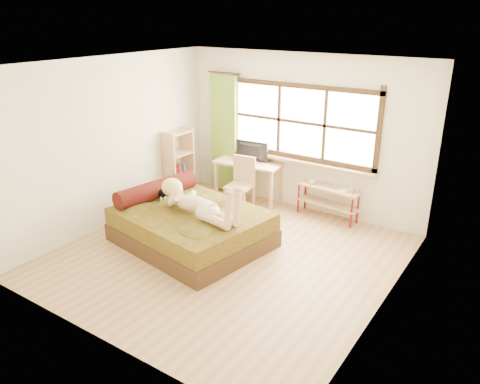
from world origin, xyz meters
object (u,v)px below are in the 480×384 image
Objects in this scene: bed at (189,225)px; bookshelf at (179,164)px; pipe_shelf at (328,196)px; chair at (242,181)px; kitten at (160,191)px; woman at (196,194)px; desk at (249,167)px.

bookshelf reaches higher than bed.
chair is at bearing -155.79° from pipe_shelf.
kitten is 2.82m from pipe_shelf.
chair is 0.74× the size of bookshelf.
bookshelf is (-1.29, -0.19, 0.12)m from chair.
pipe_shelf is (1.18, 2.07, -0.44)m from woman.
desk is at bearing -169.83° from pipe_shelf.
kitten is at bearing -60.35° from bookshelf.
chair is 1.53m from pipe_shelf.
bookshelf is at bearing -160.52° from pipe_shelf.
kitten is (-0.87, 0.15, -0.19)m from woman.
desk is 0.40m from chair.
bed reaches higher than kitten.
bed reaches higher than pipe_shelf.
woman reaches higher than desk.
chair is (0.09, -0.36, -0.13)m from desk.
desk is 1.12× the size of pipe_shelf.
bookshelf is (-0.68, 1.25, -0.00)m from kitten.
bed is 2.10× the size of pipe_shelf.
chair is at bearing 101.85° from bed.
bed is at bearing -43.81° from bookshelf.
bed is 1.60× the size of woman.
chair is (0.60, 1.44, -0.13)m from kitten.
kitten reaches higher than pipe_shelf.
woman is 1.99m from desk.
woman is 4.67× the size of kitten.
bookshelf is (-2.73, -0.67, 0.25)m from pipe_shelf.
woman is (0.20, -0.06, 0.56)m from bed.
kitten is at bearing -178.33° from bed.
desk is 1.56m from pipe_shelf.
desk is at bearing 104.15° from bed.
kitten is 0.33× the size of chair.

